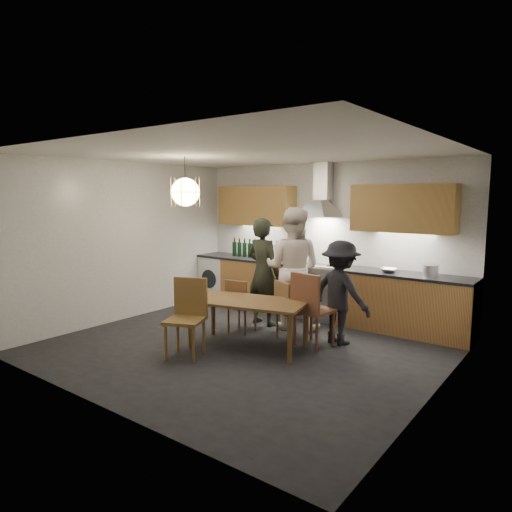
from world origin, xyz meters
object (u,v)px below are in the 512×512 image
Objects in this scene: person_left at (263,272)px; mixing_bowl at (389,270)px; person_mid at (292,268)px; stock_pot at (430,271)px; wine_bottles at (255,249)px; chair_back_left at (239,303)px; dining_table at (248,306)px; chair_front at (188,312)px; person_right at (340,293)px.

person_left is 1.92m from mixing_bowl.
person_mid reaches higher than mixing_bowl.
stock_pot is 0.20× the size of wine_bottles.
wine_bottles reaches higher than stock_pot.
person_mid is 1.57m from wine_bottles.
mixing_bowl reaches higher than chair_back_left.
dining_table is 1.70× the size of chair_front.
chair_back_left is at bearing -60.69° from wine_bottles.
stock_pot reaches higher than chair_back_left.
chair_back_left is at bearing 125.29° from dining_table.
person_mid is at bearing -31.42° from wine_bottles.
person_right is at bearing -168.52° from chair_back_left.
chair_front is at bearing 63.21° from person_right.
dining_table is 1.19m from person_left.
stock_pot reaches higher than dining_table.
person_mid is 7.22× the size of mixing_bowl.
wine_bottles is at bearing -41.67° from person_left.
chair_front is at bearing -70.85° from wine_bottles.
dining_table is at bearing 58.66° from person_right.
chair_front is at bearing -136.18° from dining_table.
person_mid is at bearing -1.01° from person_right.
person_left reaches higher than mixing_bowl.
person_left is (-0.06, 1.74, 0.28)m from chair_front.
chair_front is at bearing 97.25° from person_left.
person_right reaches higher than dining_table.
dining_table is 2.70m from stock_pot.
dining_table is 0.70m from chair_back_left.
chair_back_left is 0.81× the size of chair_front.
chair_back_left is 0.76× the size of wine_bottles.
chair_front is 4.61× the size of stock_pot.
person_left is at bearing -153.30° from mixing_bowl.
chair_back_left is 3.12× the size of mixing_bowl.
person_mid reaches higher than wine_bottles.
person_right is (1.41, -0.13, -0.13)m from person_left.
dining_table is at bearing 132.00° from chair_back_left.
mixing_bowl is at bearing -164.69° from person_mid.
stock_pot is 3.17m from wine_bottles.
person_right is (0.94, -0.24, -0.22)m from person_mid.
person_left reaches higher than dining_table.
person_right is at bearing -179.93° from person_left.
chair_front is 0.53× the size of person_mid.
person_right is at bearing -107.04° from mixing_bowl.
person_right is 6.66× the size of stock_pot.
wine_bottles is (-3.17, -0.00, 0.10)m from stock_pot.
chair_front is 0.94× the size of wine_bottles.
person_left is 6.57× the size of mixing_bowl.
wine_bottles reaches higher than chair_front.
chair_front is 1.76m from person_left.
chair_front is 0.59× the size of person_left.
wine_bottles is at bearing -11.65° from person_right.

